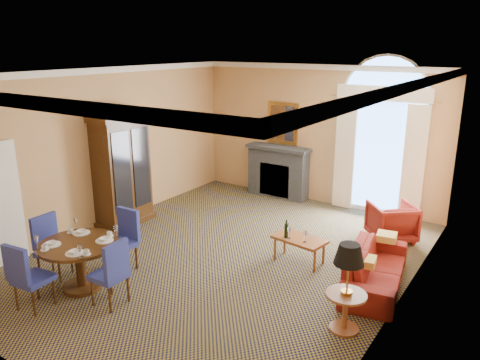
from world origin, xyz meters
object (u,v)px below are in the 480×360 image
Objects in this scene: dining_table at (80,255)px; coffee_table at (299,240)px; side_table at (348,276)px; armchair at (392,222)px; sofa at (375,268)px; armoire at (122,171)px.

coffee_table is at bearing 48.09° from dining_table.
coffee_table is 2.06m from side_table.
armchair is at bearing 96.36° from side_table.
dining_table is 1.26× the size of coffee_table.
dining_table is at bearing -162.49° from side_table.
sofa is at bearing 34.64° from dining_table.
armoire is 5.45m from side_table.
dining_table is 5.67m from armchair.
armchair is 3.36m from side_table.
sofa is 1.96m from armchair.
dining_table is at bearing 114.79° from sofa.
sofa is at bearing 5.65° from coffee_table.
armoire reaches higher than dining_table.
sofa is at bearing 2.94° from armoire.
dining_table is 0.61× the size of sofa.
dining_table is at bearing -56.51° from armoire.
armoire is 1.96× the size of side_table.
sofa is 1.66× the size of side_table.
side_table is at bearing 172.22° from sofa.
armchair is 0.67× the size of side_table.
coffee_table is 0.79× the size of side_table.
dining_table is (1.53, -2.31, -0.57)m from armoire.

